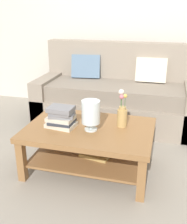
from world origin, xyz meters
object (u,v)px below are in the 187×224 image
flower_pitcher (122,114)px  coffee_table (90,139)px  glass_hurricane_vase (91,113)px  couch (117,96)px  book_stack_main (61,117)px

flower_pitcher → coffee_table: bearing=-158.9°
coffee_table → glass_hurricane_vase: glass_hurricane_vase is taller
coffee_table → flower_pitcher: bearing=21.1°
coffee_table → couch: bearing=88.8°
book_stack_main → glass_hurricane_vase: bearing=-0.1°
couch → flower_pitcher: couch is taller
couch → book_stack_main: 1.36m
couch → coffee_table: 1.27m
couch → glass_hurricane_vase: size_ratio=7.50×
glass_hurricane_vase → book_stack_main: bearing=179.9°
couch → book_stack_main: (-0.29, -1.32, 0.18)m
book_stack_main → coffee_table: bearing=10.5°
coffee_table → glass_hurricane_vase: 0.30m
flower_pitcher → couch: bearing=102.7°
coffee_table → flower_pitcher: (0.29, 0.11, 0.25)m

